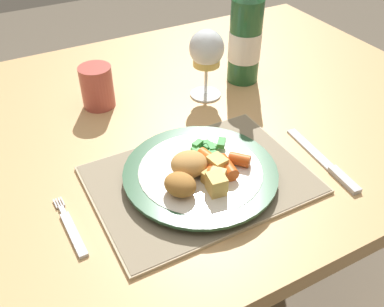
{
  "coord_description": "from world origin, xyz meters",
  "views": [
    {
      "loc": [
        -0.24,
        -0.68,
        1.24
      ],
      "look_at": [
        0.03,
        -0.17,
        0.78
      ],
      "focal_mm": 40.0,
      "sensor_mm": 36.0,
      "label": 1
    }
  ],
  "objects_px": {
    "fork": "(72,230)",
    "bottle": "(245,35)",
    "drinking_cup": "(97,86)",
    "dinner_plate": "(200,174)",
    "table_knife": "(327,164)",
    "dining_table": "(142,160)",
    "wine_glass": "(207,52)"
  },
  "relations": [
    {
      "from": "dining_table",
      "to": "drinking_cup",
      "type": "height_order",
      "value": "drinking_cup"
    },
    {
      "from": "dinner_plate",
      "to": "drinking_cup",
      "type": "relative_size",
      "value": 2.89
    },
    {
      "from": "dinner_plate",
      "to": "table_knife",
      "type": "relative_size",
      "value": 1.32
    },
    {
      "from": "drinking_cup",
      "to": "bottle",
      "type": "bearing_deg",
      "value": -8.19
    },
    {
      "from": "fork",
      "to": "bottle",
      "type": "distance_m",
      "value": 0.58
    },
    {
      "from": "fork",
      "to": "table_knife",
      "type": "bearing_deg",
      "value": -8.24
    },
    {
      "from": "dinner_plate",
      "to": "table_knife",
      "type": "xyz_separation_m",
      "value": [
        0.22,
        -0.07,
        -0.01
      ]
    },
    {
      "from": "dining_table",
      "to": "wine_glass",
      "type": "distance_m",
      "value": 0.27
    },
    {
      "from": "dining_table",
      "to": "drinking_cup",
      "type": "distance_m",
      "value": 0.18
    },
    {
      "from": "wine_glass",
      "to": "dinner_plate",
      "type": "bearing_deg",
      "value": -121.4
    },
    {
      "from": "dining_table",
      "to": "wine_glass",
      "type": "bearing_deg",
      "value": 14.47
    },
    {
      "from": "bottle",
      "to": "drinking_cup",
      "type": "relative_size",
      "value": 3.23
    },
    {
      "from": "dinner_plate",
      "to": "drinking_cup",
      "type": "bearing_deg",
      "value": 102.87
    },
    {
      "from": "dinner_plate",
      "to": "wine_glass",
      "type": "distance_m",
      "value": 0.3
    },
    {
      "from": "fork",
      "to": "table_knife",
      "type": "distance_m",
      "value": 0.46
    },
    {
      "from": "dining_table",
      "to": "fork",
      "type": "relative_size",
      "value": 10.53
    },
    {
      "from": "fork",
      "to": "bottle",
      "type": "height_order",
      "value": "bottle"
    },
    {
      "from": "dining_table",
      "to": "drinking_cup",
      "type": "relative_size",
      "value": 15.74
    },
    {
      "from": "table_knife",
      "to": "drinking_cup",
      "type": "distance_m",
      "value": 0.49
    },
    {
      "from": "wine_glass",
      "to": "fork",
      "type": "bearing_deg",
      "value": -146.03
    },
    {
      "from": "dinner_plate",
      "to": "fork",
      "type": "relative_size",
      "value": 1.93
    },
    {
      "from": "dinner_plate",
      "to": "table_knife",
      "type": "height_order",
      "value": "dinner_plate"
    },
    {
      "from": "dining_table",
      "to": "wine_glass",
      "type": "xyz_separation_m",
      "value": [
        0.18,
        0.05,
        0.19
      ]
    },
    {
      "from": "dinner_plate",
      "to": "fork",
      "type": "distance_m",
      "value": 0.23
    },
    {
      "from": "fork",
      "to": "dining_table",
      "type": "bearing_deg",
      "value": 46.69
    },
    {
      "from": "dinner_plate",
      "to": "drinking_cup",
      "type": "xyz_separation_m",
      "value": [
        -0.07,
        0.32,
        0.03
      ]
    },
    {
      "from": "fork",
      "to": "table_knife",
      "type": "height_order",
      "value": "table_knife"
    },
    {
      "from": "dining_table",
      "to": "drinking_cup",
      "type": "bearing_deg",
      "value": 109.64
    },
    {
      "from": "fork",
      "to": "wine_glass",
      "type": "bearing_deg",
      "value": 33.97
    },
    {
      "from": "dinner_plate",
      "to": "drinking_cup",
      "type": "height_order",
      "value": "drinking_cup"
    },
    {
      "from": "bottle",
      "to": "drinking_cup",
      "type": "height_order",
      "value": "bottle"
    },
    {
      "from": "dinner_plate",
      "to": "bottle",
      "type": "xyz_separation_m",
      "value": [
        0.27,
        0.27,
        0.09
      ]
    }
  ]
}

